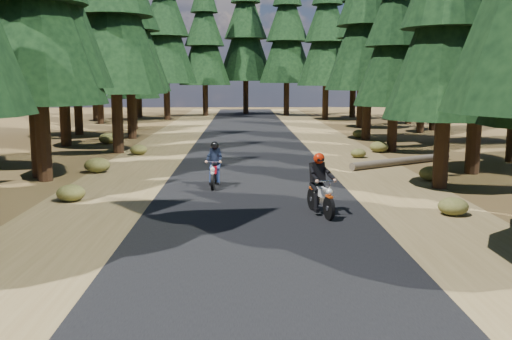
# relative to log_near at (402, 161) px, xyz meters

# --- Properties ---
(ground) EXTENTS (120.00, 120.00, 0.00)m
(ground) POSITION_rel_log_near_xyz_m (-6.28, -9.66, -0.16)
(ground) COLOR #443218
(ground) RESTS_ON ground
(road) EXTENTS (6.00, 100.00, 0.01)m
(road) POSITION_rel_log_near_xyz_m (-6.28, -4.66, -0.15)
(road) COLOR black
(road) RESTS_ON ground
(shoulder_l) EXTENTS (3.20, 100.00, 0.01)m
(shoulder_l) POSITION_rel_log_near_xyz_m (-10.88, -4.66, -0.16)
(shoulder_l) COLOR brown
(shoulder_l) RESTS_ON ground
(shoulder_r) EXTENTS (3.20, 100.00, 0.01)m
(shoulder_r) POSITION_rel_log_near_xyz_m (-1.68, -4.66, -0.16)
(shoulder_r) COLOR brown
(shoulder_r) RESTS_ON ground
(pine_forest) EXTENTS (34.59, 55.08, 16.32)m
(pine_forest) POSITION_rel_log_near_xyz_m (-6.30, 11.39, 7.73)
(pine_forest) COLOR black
(pine_forest) RESTS_ON ground
(log_near) EXTENTS (4.97, 3.35, 0.32)m
(log_near) POSITION_rel_log_near_xyz_m (0.00, 0.00, 0.00)
(log_near) COLOR #4C4233
(log_near) RESTS_ON ground
(understory_shrubs) EXTENTS (15.48, 29.45, 0.61)m
(understory_shrubs) POSITION_rel_log_near_xyz_m (-6.03, -2.06, 0.10)
(understory_shrubs) COLOR #474C1E
(understory_shrubs) RESTS_ON ground
(rider_lead) EXTENTS (0.95, 1.88, 1.61)m
(rider_lead) POSITION_rel_log_near_xyz_m (-4.62, -8.78, 0.38)
(rider_lead) COLOR silver
(rider_lead) RESTS_ON road
(rider_follow) EXTENTS (0.60, 1.70, 1.49)m
(rider_follow) POSITION_rel_log_near_xyz_m (-7.57, -4.82, 0.34)
(rider_follow) COLOR maroon
(rider_follow) RESTS_ON road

